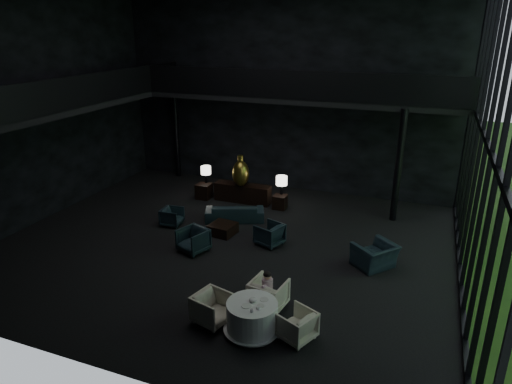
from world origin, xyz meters
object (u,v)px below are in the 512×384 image
(lounge_armchair_west, at_px, (172,217))
(lounge_armchair_south, at_px, (193,238))
(sofa, at_px, (235,210))
(dining_table, at_px, (252,319))
(side_table_left, at_px, (204,191))
(dining_chair_east, at_px, (296,324))
(bronze_urn, at_px, (241,173))
(table_lamp_left, at_px, (206,171))
(side_table_right, at_px, (280,202))
(table_lamp_right, at_px, (282,181))
(dining_chair_north, at_px, (269,291))
(console, at_px, (243,193))
(coffee_table, at_px, (223,229))
(window_armchair, at_px, (375,251))
(dining_chair_west, at_px, (212,306))
(child, at_px, (267,283))
(lounge_armchair_east, at_px, (269,233))

(lounge_armchair_west, height_order, lounge_armchair_south, lounge_armchair_south)
(sofa, height_order, dining_table, sofa)
(side_table_left, height_order, dining_chair_east, dining_chair_east)
(bronze_urn, xyz_separation_m, sofa, (0.43, -1.61, -0.84))
(table_lamp_left, xyz_separation_m, lounge_armchair_west, (0.17, -2.99, -0.78))
(lounge_armchair_south, bearing_deg, bronze_urn, 112.69)
(side_table_right, xyz_separation_m, table_lamp_right, (-0.00, 0.15, 0.78))
(table_lamp_left, distance_m, dining_chair_north, 8.16)
(console, height_order, coffee_table, console)
(side_table_left, bearing_deg, coffee_table, -52.54)
(window_armchair, relative_size, dining_table, 0.87)
(console, bearing_deg, table_lamp_left, 179.24)
(coffee_table, bearing_deg, dining_chair_west, -67.81)
(lounge_armchair_south, distance_m, child, 3.78)
(coffee_table, relative_size, dining_table, 0.60)
(child, bearing_deg, sofa, -58.13)
(lounge_armchair_east, bearing_deg, bronze_urn, -123.13)
(console, bearing_deg, dining_chair_north, -62.29)
(table_lamp_left, bearing_deg, dining_chair_north, -52.33)
(table_lamp_left, height_order, lounge_armchair_west, table_lamp_left)
(table_lamp_right, height_order, dining_chair_north, table_lamp_right)
(lounge_armchair_west, height_order, child, child)
(table_lamp_left, bearing_deg, lounge_armchair_south, -67.99)
(side_table_right, bearing_deg, sofa, -125.57)
(table_lamp_right, distance_m, dining_table, 7.69)
(dining_chair_north, bearing_deg, table_lamp_right, -66.22)
(dining_chair_east, bearing_deg, table_lamp_left, -116.31)
(sofa, relative_size, dining_chair_north, 2.29)
(child, bearing_deg, dining_chair_west, 43.11)
(table_lamp_right, xyz_separation_m, dining_table, (1.74, -7.46, -0.71))
(side_table_left, relative_size, dining_chair_west, 0.72)
(lounge_armchair_east, xyz_separation_m, lounge_armchair_south, (-2.03, -1.29, 0.04))
(coffee_table, bearing_deg, table_lamp_left, 125.27)
(table_lamp_left, distance_m, lounge_armchair_east, 5.02)
(dining_chair_north, relative_size, child, 1.56)
(dining_chair_north, relative_size, dining_chair_east, 1.23)
(dining_table, height_order, child, child)
(table_lamp_right, xyz_separation_m, window_armchair, (3.95, -3.42, -0.54))
(dining_chair_west, bearing_deg, lounge_armchair_west, 54.92)
(lounge_armchair_south, relative_size, coffee_table, 1.09)
(sofa, relative_size, lounge_armchair_south, 2.40)
(dining_chair_north, bearing_deg, side_table_right, -65.85)
(window_armchair, relative_size, dining_chair_east, 1.56)
(dining_chair_east, bearing_deg, dining_table, -57.86)
(table_lamp_right, bearing_deg, table_lamp_left, 179.78)
(side_table_right, height_order, dining_chair_east, dining_chair_east)
(table_lamp_left, height_order, window_armchair, table_lamp_left)
(dining_table, bearing_deg, lounge_armchair_west, 136.80)
(lounge_armchair_west, distance_m, lounge_armchair_east, 3.67)
(coffee_table, height_order, child, child)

